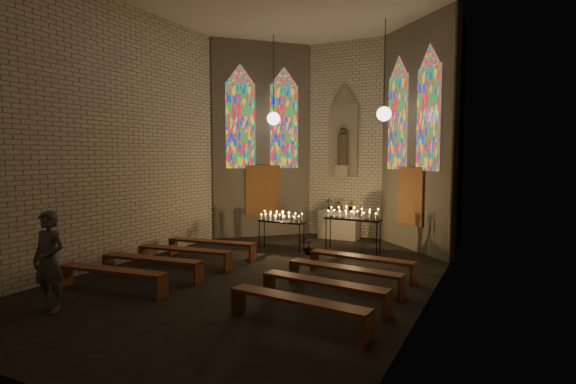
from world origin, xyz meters
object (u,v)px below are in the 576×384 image
object	(u,v)px
aisle_flower_pot	(309,247)
votive_stand_right	(353,216)
altar	(339,225)
votive_stand_left	(281,219)
visitor	(49,261)

from	to	relation	value
aisle_flower_pot	votive_stand_right	xyz separation A→B (m)	(1.03, 1.00, 0.86)
altar	aisle_flower_pot	bearing A→B (deg)	-88.26
votive_stand_left	visitor	bearing A→B (deg)	-97.86
votive_stand_right	visitor	world-z (taller)	visitor
aisle_flower_pot	votive_stand_left	bearing A→B (deg)	168.89
votive_stand_left	visitor	world-z (taller)	visitor
votive_stand_right	votive_stand_left	bearing A→B (deg)	-156.69
altar	aisle_flower_pot	size ratio (longest dim) A/B	3.00
votive_stand_right	visitor	size ratio (longest dim) A/B	0.92
visitor	votive_stand_left	bearing A→B (deg)	71.17
altar	votive_stand_left	size ratio (longest dim) A/B	0.89
votive_stand_left	visitor	size ratio (longest dim) A/B	0.82
aisle_flower_pot	votive_stand_left	distance (m)	1.28
altar	visitor	world-z (taller)	visitor
aisle_flower_pot	votive_stand_right	world-z (taller)	votive_stand_right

